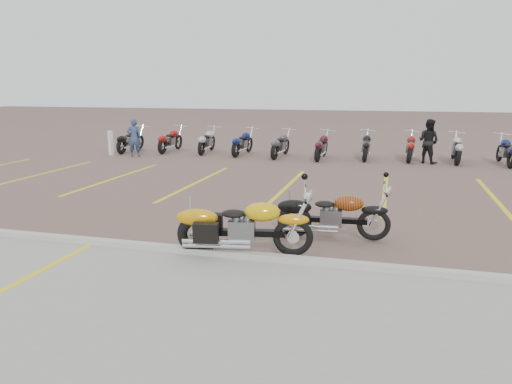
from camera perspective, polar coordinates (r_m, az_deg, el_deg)
ground at (r=10.29m, az=-1.14°, el=-3.77°), size 100.00×100.00×0.00m
concrete_apron at (r=6.38m, az=-13.01°, el=-14.32°), size 60.00×5.00×0.01m
curb at (r=8.46m, az=-4.99°, el=-6.93°), size 60.00×0.18×0.12m
parking_stripes at (r=14.07m, az=3.47°, el=0.53°), size 38.00×5.50×0.01m
yellow_cruiser at (r=8.34m, az=-1.66°, el=-4.22°), size 2.27×0.56×0.94m
flame_cruiser at (r=9.35m, az=8.52°, el=-2.83°), size 2.09×0.35×0.86m
person_a at (r=20.74m, az=-13.75°, el=6.04°), size 0.66×0.57×1.52m
person_b at (r=19.44m, az=19.11°, el=5.50°), size 1.00×0.95×1.62m
bollard at (r=21.43m, az=-16.26°, el=5.39°), size 0.19×0.19×1.00m
bg_bike_row at (r=19.75m, az=12.31°, el=5.21°), size 20.47×2.01×1.10m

